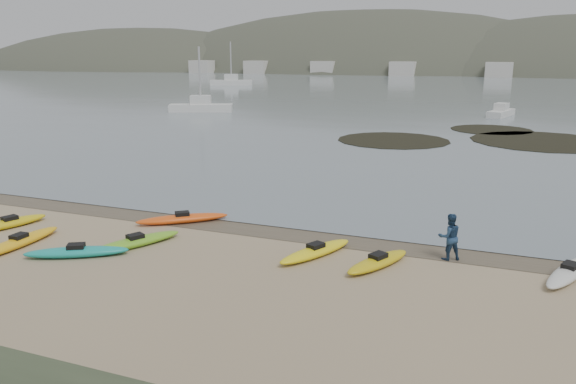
% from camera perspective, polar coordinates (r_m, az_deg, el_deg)
% --- Properties ---
extents(ground, '(600.00, 600.00, 0.00)m').
position_cam_1_polar(ground, '(22.17, 0.00, -3.76)').
color(ground, tan).
rests_on(ground, ground).
extents(wet_sand, '(60.00, 60.00, 0.00)m').
position_cam_1_polar(wet_sand, '(21.91, -0.29, -3.98)').
color(wet_sand, brown).
rests_on(wet_sand, ground).
extents(water, '(1200.00, 1200.00, 0.00)m').
position_cam_1_polar(water, '(319.83, 20.42, 12.00)').
color(water, slate).
rests_on(water, ground).
extents(kayaks, '(22.03, 7.88, 0.34)m').
position_cam_1_polar(kayaks, '(20.25, -9.09, -5.20)').
color(kayaks, gold).
rests_on(kayaks, ground).
extents(person_east, '(0.97, 0.90, 1.60)m').
position_cam_1_polar(person_east, '(19.51, 16.08, -4.39)').
color(person_east, navy).
rests_on(person_east, ground).
extents(kelp_mats, '(20.81, 17.08, 0.04)m').
position_cam_1_polar(kelp_mats, '(47.79, 19.52, 5.13)').
color(kelp_mats, black).
rests_on(kelp_mats, water).
extents(moored_boats, '(104.65, 74.99, 1.23)m').
position_cam_1_polar(moored_boats, '(95.87, 17.84, 9.69)').
color(moored_boats, silver).
rests_on(moored_boats, ground).
extents(far_town, '(199.00, 5.00, 4.00)m').
position_cam_1_polar(far_town, '(164.74, 21.19, 11.49)').
color(far_town, beige).
rests_on(far_town, ground).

